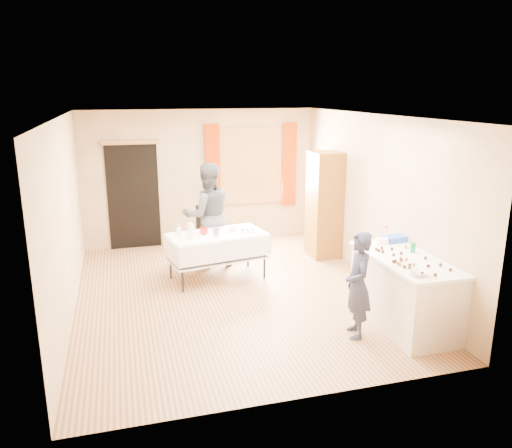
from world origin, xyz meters
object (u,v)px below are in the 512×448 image
object	(u,v)px
cabinet	(324,205)
chair	(206,245)
counter	(404,291)
woman	(208,215)
party_table	(217,252)
girl	(358,285)

from	to	relation	value
cabinet	chair	xyz separation A→B (m)	(-2.12, 0.23, -0.66)
cabinet	counter	xyz separation A→B (m)	(-0.10, -2.88, -0.50)
woman	chair	bearing A→B (deg)	-89.98
cabinet	woman	bearing A→B (deg)	179.28
cabinet	party_table	distance (m)	2.24
cabinet	chair	distance (m)	2.24
cabinet	girl	size ratio (longest dim) A/B	1.43
cabinet	girl	distance (m)	3.13
counter	chair	xyz separation A→B (m)	(-2.02, 3.11, -0.16)
party_table	cabinet	bearing A→B (deg)	6.34
counter	cabinet	bearing A→B (deg)	88.01
chair	girl	world-z (taller)	girl
cabinet	woman	size ratio (longest dim) A/B	1.07
party_table	woman	world-z (taller)	woman
cabinet	party_table	world-z (taller)	cabinet
counter	party_table	bearing A→B (deg)	131.61
counter	girl	size ratio (longest dim) A/B	1.25
party_table	chair	xyz separation A→B (m)	(-0.03, 0.86, -0.15)
girl	woman	distance (m)	3.30
counter	girl	distance (m)	0.77
woman	girl	bearing A→B (deg)	110.02
chair	party_table	bearing A→B (deg)	-66.60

